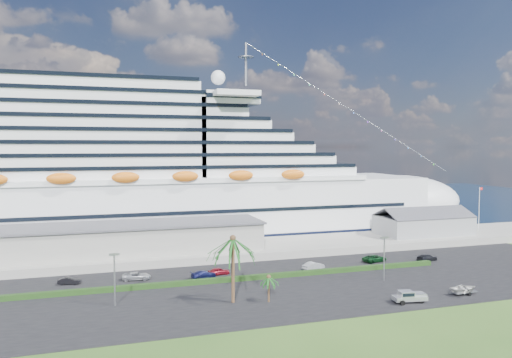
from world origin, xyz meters
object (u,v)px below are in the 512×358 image
object	(u,v)px
parked_car_3	(204,274)
boat_trailer	(464,289)
cruise_ship	(132,178)
pickup_truck	(409,296)

from	to	relation	value
parked_car_3	boat_trailer	bearing A→B (deg)	-132.19
parked_car_3	boat_trailer	distance (m)	46.15
cruise_ship	parked_car_3	distance (m)	47.81
parked_car_3	pickup_truck	size ratio (longest dim) A/B	0.86
cruise_ship	parked_car_3	xyz separation A→B (m)	(10.07, -43.96, -15.87)
pickup_truck	boat_trailer	bearing A→B (deg)	4.02
cruise_ship	parked_car_3	bearing A→B (deg)	-77.09
cruise_ship	pickup_truck	size ratio (longest dim) A/B	33.76
parked_car_3	pickup_truck	bearing A→B (deg)	-142.28
pickup_truck	parked_car_3	bearing A→B (deg)	138.77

